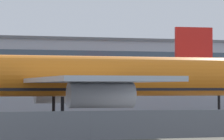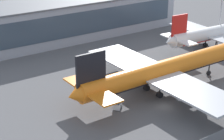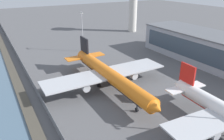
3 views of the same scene
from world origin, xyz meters
TOP-DOWN VIEW (x-y plane):
  - ground_plane at (0.00, 0.00)m, footprint 500.00×500.00m
  - perimeter_fence at (0.00, -16.00)m, footprint 280.00×0.10m
  - cargo_jet_orange at (4.53, 6.45)m, footprint 51.10×43.95m
  - terminal_building at (10.15, 57.61)m, footprint 76.28×20.07m

SIDE VIEW (x-z plane):
  - ground_plane at x=0.00m, z-range 0.00..0.00m
  - perimeter_fence at x=0.00m, z-range 0.00..2.44m
  - cargo_jet_orange at x=4.53m, z-range -1.63..12.13m
  - terminal_building at x=10.15m, z-range 0.01..13.02m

